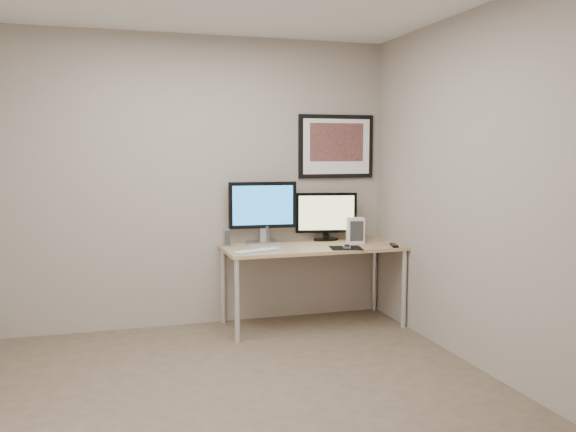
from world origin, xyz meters
name	(u,v)px	position (x,y,z in m)	size (l,w,h in m)	color
floor	(235,393)	(0.00, 0.00, 0.00)	(3.60, 3.60, 0.00)	brown
room	(219,142)	(0.00, 0.45, 1.64)	(3.60, 3.60, 3.60)	white
desk	(312,253)	(1.00, 1.35, 0.66)	(1.60, 0.70, 0.73)	#9F7F4D
framed_art	(336,146)	(1.35, 1.68, 1.62)	(0.75, 0.04, 0.60)	black
monitor_large	(263,210)	(0.60, 1.59, 1.04)	(0.63, 0.22, 0.57)	#B4B4B9
monitor_tv	(326,215)	(1.23, 1.61, 0.97)	(0.58, 0.18, 0.46)	black
speaker_left	(226,237)	(0.25, 1.53, 0.81)	(0.06, 0.06, 0.16)	#B4B4B9
speaker_right	(266,234)	(0.63, 1.61, 0.82)	(0.07, 0.07, 0.18)	#B4B4B9
keyboard	(257,251)	(0.45, 1.18, 0.74)	(0.45, 0.12, 0.02)	silver
mousepad	(346,248)	(1.24, 1.13, 0.73)	(0.27, 0.24, 0.00)	black
mouse	(347,246)	(1.24, 1.12, 0.75)	(0.06, 0.10, 0.03)	black
remote	(394,245)	(1.69, 1.10, 0.74)	(0.05, 0.18, 0.02)	black
fan_unit	(355,230)	(1.44, 1.40, 0.85)	(0.15, 0.11, 0.23)	silver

